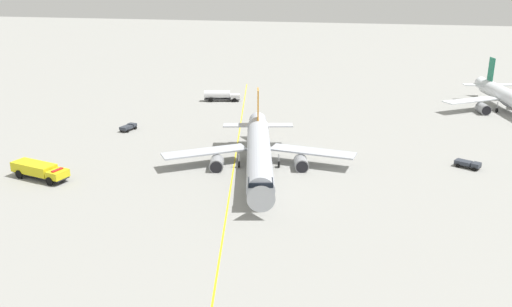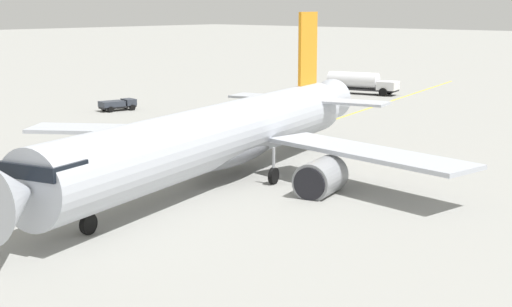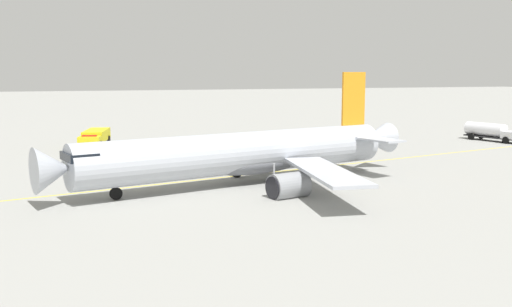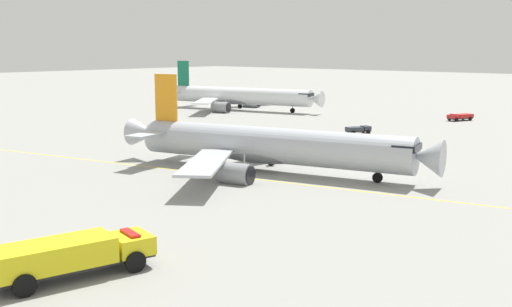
% 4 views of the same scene
% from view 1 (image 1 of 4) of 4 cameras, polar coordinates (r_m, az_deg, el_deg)
% --- Properties ---
extents(ground_plane, '(600.00, 600.00, 0.00)m').
position_cam_1_polar(ground_plane, '(93.85, 0.43, -0.91)').
color(ground_plane, gray).
extents(airliner_main, '(39.24, 32.94, 11.21)m').
position_cam_1_polar(airliner_main, '(89.11, 0.32, 0.02)').
color(airliner_main, '#B2B7C1').
rests_on(airliner_main, ground_plane).
extents(fuel_tanker_truck, '(4.60, 9.66, 2.87)m').
position_cam_1_polar(fuel_tanker_truck, '(140.21, -3.82, 6.30)').
color(fuel_tanker_truck, '#232326').
rests_on(fuel_tanker_truck, ground_plane).
extents(baggage_truck_truck, '(4.23, 2.60, 1.22)m').
position_cam_1_polar(baggage_truck_truck, '(116.17, -13.62, 2.78)').
color(baggage_truck_truck, '#232326').
rests_on(baggage_truck_truck, ground_plane).
extents(fire_tender_truck, '(5.30, 10.68, 2.50)m').
position_cam_1_polar(fire_tender_truck, '(92.64, -22.39, -1.63)').
color(fire_tender_truck, '#232326').
rests_on(fire_tender_truck, ground_plane).
extents(baggage_truck_truck_extra, '(3.49, 4.47, 1.22)m').
position_cam_1_polar(baggage_truck_truck_extra, '(97.78, 21.91, -1.05)').
color(baggage_truck_truck_extra, '#232326').
rests_on(baggage_truck_truck_extra, ground_plane).
extents(taxiway_centreline, '(150.39, 33.30, 0.01)m').
position_cam_1_polar(taxiway_centreline, '(88.63, -2.52, -2.13)').
color(taxiway_centreline, yellow).
rests_on(taxiway_centreline, ground_plane).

